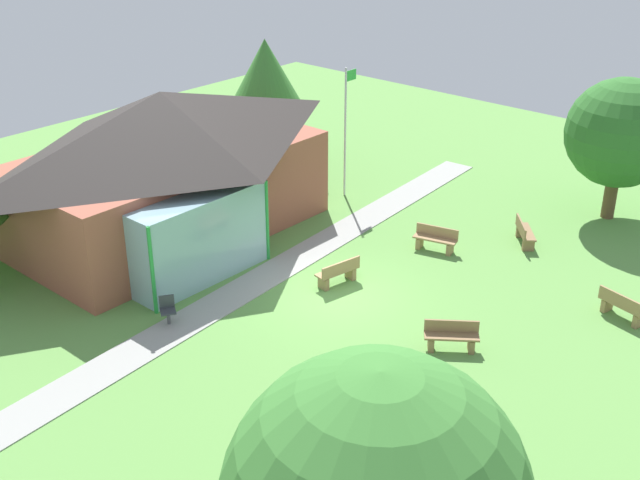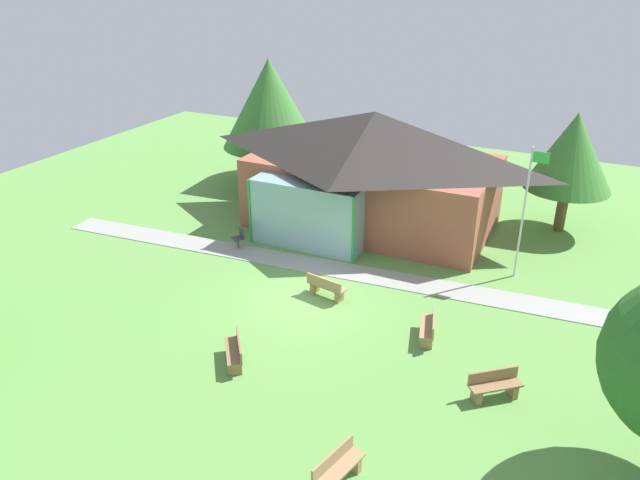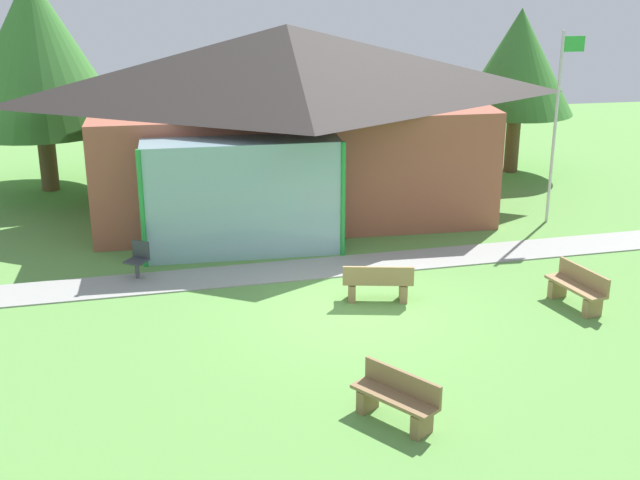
{
  "view_description": "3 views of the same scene",
  "coord_description": "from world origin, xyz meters",
  "px_view_note": "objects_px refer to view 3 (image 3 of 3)",
  "views": [
    {
      "loc": [
        -16.79,
        -14.11,
        12.4
      ],
      "look_at": [
        0.64,
        1.19,
        1.29
      ],
      "focal_mm": 45.43,
      "sensor_mm": 36.0,
      "label": 1
    },
    {
      "loc": [
        8.65,
        -16.93,
        11.2
      ],
      "look_at": [
        -0.72,
        2.62,
        1.08
      ],
      "focal_mm": 34.14,
      "sensor_mm": 36.0,
      "label": 2
    },
    {
      "loc": [
        -3.35,
        -15.78,
        7.21
      ],
      "look_at": [
        -0.47,
        1.46,
        1.07
      ],
      "focal_mm": 47.3,
      "sensor_mm": 36.0,
      "label": 3
    }
  ],
  "objects_px": {
    "bench_mid_right": "(577,288)",
    "tree_behind_pavilion_left": "(36,51)",
    "pavilion": "(286,117)",
    "bench_front_center": "(396,399)",
    "bench_rear_near_path": "(378,284)",
    "patio_chair_west": "(138,261)",
    "tree_behind_pavilion_right": "(519,62)",
    "flagpole": "(557,119)"
  },
  "relations": [
    {
      "from": "bench_front_center",
      "to": "patio_chair_west",
      "type": "distance_m",
      "value": 8.14
    },
    {
      "from": "bench_rear_near_path",
      "to": "flagpole",
      "type": "bearing_deg",
      "value": 49.04
    },
    {
      "from": "tree_behind_pavilion_right",
      "to": "pavilion",
      "type": "bearing_deg",
      "value": -159.01
    },
    {
      "from": "bench_front_center",
      "to": "tree_behind_pavilion_left",
      "type": "height_order",
      "value": "tree_behind_pavilion_left"
    },
    {
      "from": "pavilion",
      "to": "bench_front_center",
      "type": "distance_m",
      "value": 11.87
    },
    {
      "from": "flagpole",
      "to": "tree_behind_pavilion_right",
      "type": "distance_m",
      "value": 5.49
    },
    {
      "from": "pavilion",
      "to": "bench_mid_right",
      "type": "xyz_separation_m",
      "value": [
        5.13,
        -7.84,
        -2.3
      ]
    },
    {
      "from": "bench_rear_near_path",
      "to": "bench_mid_right",
      "type": "distance_m",
      "value": 4.18
    },
    {
      "from": "flagpole",
      "to": "patio_chair_west",
      "type": "distance_m",
      "value": 11.51
    },
    {
      "from": "flagpole",
      "to": "tree_behind_pavilion_right",
      "type": "bearing_deg",
      "value": 79.2
    },
    {
      "from": "bench_rear_near_path",
      "to": "tree_behind_pavilion_left",
      "type": "bearing_deg",
      "value": 139.33
    },
    {
      "from": "tree_behind_pavilion_left",
      "to": "flagpole",
      "type": "bearing_deg",
      "value": -21.84
    },
    {
      "from": "flagpole",
      "to": "bench_rear_near_path",
      "type": "bearing_deg",
      "value": -142.0
    },
    {
      "from": "pavilion",
      "to": "flagpole",
      "type": "xyz_separation_m",
      "value": [
        6.96,
        -2.28,
        0.16
      ]
    },
    {
      "from": "bench_mid_right",
      "to": "bench_front_center",
      "type": "bearing_deg",
      "value": 113.24
    },
    {
      "from": "flagpole",
      "to": "tree_behind_pavilion_right",
      "type": "height_order",
      "value": "tree_behind_pavilion_right"
    },
    {
      "from": "bench_mid_right",
      "to": "tree_behind_pavilion_left",
      "type": "xyz_separation_m",
      "value": [
        -12.13,
        11.15,
        3.84
      ]
    },
    {
      "from": "pavilion",
      "to": "tree_behind_pavilion_right",
      "type": "bearing_deg",
      "value": 20.99
    },
    {
      "from": "pavilion",
      "to": "bench_front_center",
      "type": "bearing_deg",
      "value": -88.78
    },
    {
      "from": "bench_front_center",
      "to": "pavilion",
      "type": "bearing_deg",
      "value": -35.93
    },
    {
      "from": "pavilion",
      "to": "bench_mid_right",
      "type": "distance_m",
      "value": 9.64
    },
    {
      "from": "pavilion",
      "to": "patio_chair_west",
      "type": "distance_m",
      "value": 6.6
    },
    {
      "from": "bench_front_center",
      "to": "tree_behind_pavilion_right",
      "type": "bearing_deg",
      "value": -64.88
    },
    {
      "from": "bench_rear_near_path",
      "to": "tree_behind_pavilion_right",
      "type": "bearing_deg",
      "value": 66.23
    },
    {
      "from": "bench_front_center",
      "to": "bench_mid_right",
      "type": "distance_m",
      "value": 6.19
    },
    {
      "from": "patio_chair_west",
      "to": "tree_behind_pavilion_right",
      "type": "xyz_separation_m",
      "value": [
        12.0,
        7.77,
        3.23
      ]
    },
    {
      "from": "flagpole",
      "to": "patio_chair_west",
      "type": "xyz_separation_m",
      "value": [
        -10.98,
        -2.43,
        -2.44
      ]
    },
    {
      "from": "bench_mid_right",
      "to": "tree_behind_pavilion_left",
      "type": "bearing_deg",
      "value": 32.74
    },
    {
      "from": "patio_chair_west",
      "to": "tree_behind_pavilion_left",
      "type": "height_order",
      "value": "tree_behind_pavilion_left"
    },
    {
      "from": "bench_mid_right",
      "to": "tree_behind_pavilion_left",
      "type": "distance_m",
      "value": 16.92
    },
    {
      "from": "bench_mid_right",
      "to": "tree_behind_pavilion_right",
      "type": "relative_size",
      "value": 0.29
    },
    {
      "from": "bench_front_center",
      "to": "patio_chair_west",
      "type": "xyz_separation_m",
      "value": [
        -4.27,
        6.93,
        0.01
      ]
    },
    {
      "from": "flagpole",
      "to": "bench_rear_near_path",
      "type": "relative_size",
      "value": 3.31
    },
    {
      "from": "pavilion",
      "to": "tree_behind_pavilion_left",
      "type": "bearing_deg",
      "value": 154.66
    },
    {
      "from": "flagpole",
      "to": "bench_mid_right",
      "type": "xyz_separation_m",
      "value": [
        -1.83,
        -5.56,
        -2.46
      ]
    },
    {
      "from": "bench_rear_near_path",
      "to": "patio_chair_west",
      "type": "height_order",
      "value": "patio_chair_west"
    },
    {
      "from": "bench_mid_right",
      "to": "flagpole",
      "type": "bearing_deg",
      "value": -32.89
    },
    {
      "from": "patio_chair_west",
      "to": "tree_behind_pavilion_left",
      "type": "bearing_deg",
      "value": -36.68
    },
    {
      "from": "bench_mid_right",
      "to": "tree_behind_pavilion_right",
      "type": "xyz_separation_m",
      "value": [
        2.85,
        10.9,
        3.25
      ]
    },
    {
      "from": "tree_behind_pavilion_left",
      "to": "bench_mid_right",
      "type": "bearing_deg",
      "value": -42.58
    },
    {
      "from": "pavilion",
      "to": "bench_front_center",
      "type": "relative_size",
      "value": 7.91
    },
    {
      "from": "bench_rear_near_path",
      "to": "bench_front_center",
      "type": "bearing_deg",
      "value": -88.65
    }
  ]
}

